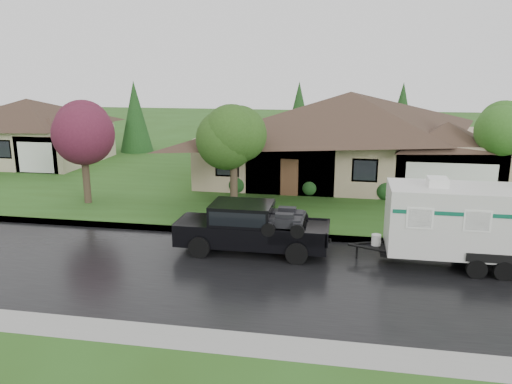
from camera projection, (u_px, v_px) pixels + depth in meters
ground at (294, 257)px, 19.58m from camera, size 140.00×140.00×0.00m
road at (288, 277)px, 17.67m from camera, size 140.00×8.00×0.01m
curb at (300, 236)px, 21.71m from camera, size 140.00×0.50×0.15m
lawn at (317, 176)px, 33.88m from camera, size 140.00×26.00×0.15m
house_main at (354, 126)px, 31.52m from camera, size 19.44×10.80×6.90m
house_far at (30, 125)px, 37.75m from camera, size 10.80×8.64×5.80m
tree_left_green at (233, 138)px, 24.68m from camera, size 3.22×3.22×5.33m
tree_red at (83, 134)px, 25.97m from camera, size 3.23×3.23×5.34m
tree_right_green at (504, 130)px, 26.20m from camera, size 3.38×3.38×5.59m
shrub_row at (347, 188)px, 27.95m from camera, size 13.60×1.00×1.00m
pickup_truck at (249, 226)px, 19.89m from camera, size 6.01×2.28×2.00m
travel_trailer at (486, 221)px, 18.20m from camera, size 7.41×2.60×3.32m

